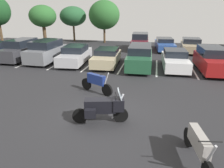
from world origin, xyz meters
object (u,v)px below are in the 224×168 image
(car_far_tan, at_px, (191,45))
(car_champagne, at_px, (107,57))
(car_grey, at_px, (46,51))
(motorcycle_touring, at_px, (103,107))
(motorcycle_second, at_px, (96,82))
(car_silver, at_px, (75,55))
(motorcycle_third, at_px, (198,146))
(car_far_blue, at_px, (165,44))
(car_charcoal, at_px, (21,50))
(car_red, at_px, (212,60))
(car_green, at_px, (140,57))
(car_white, at_px, (175,60))
(car_far_maroon, at_px, (140,42))

(car_far_tan, bearing_deg, car_champagne, -135.97)
(car_grey, bearing_deg, motorcycle_touring, -50.67)
(motorcycle_second, bearing_deg, car_silver, 120.84)
(car_silver, xyz_separation_m, car_far_tan, (10.47, 7.21, -0.01))
(motorcycle_third, distance_m, car_far_blue, 18.50)
(motorcycle_third, height_order, car_charcoal, car_charcoal)
(car_champagne, xyz_separation_m, car_far_blue, (4.87, 7.85, -0.01))
(motorcycle_third, xyz_separation_m, car_far_blue, (-0.43, 18.50, 0.08))
(car_red, xyz_separation_m, car_far_tan, (-0.38, 7.47, -0.16))
(car_grey, height_order, car_green, car_grey)
(motorcycle_second, bearing_deg, car_red, 38.76)
(motorcycle_second, height_order, car_far_blue, car_far_blue)
(motorcycle_third, relative_size, car_silver, 0.46)
(car_white, xyz_separation_m, car_red, (2.61, -0.16, 0.17))
(car_far_blue, bearing_deg, car_silver, -135.10)
(car_white, bearing_deg, car_grey, 179.53)
(motorcycle_third, height_order, car_grey, car_grey)
(car_green, bearing_deg, car_charcoal, 177.54)
(car_silver, bearing_deg, motorcycle_touring, -62.40)
(car_grey, relative_size, car_far_blue, 0.90)
(motorcycle_third, bearing_deg, motorcycle_second, 133.43)
(motorcycle_third, xyz_separation_m, car_green, (-2.60, 10.55, 0.28))
(car_green, xyz_separation_m, car_red, (5.32, 0.01, -0.00))
(car_green, bearing_deg, car_grey, 178.20)
(car_red, bearing_deg, car_far_tan, 92.89)
(motorcycle_second, xyz_separation_m, car_far_tan, (6.85, 13.28, 0.11))
(car_silver, height_order, car_far_tan, car_silver)
(car_green, bearing_deg, car_silver, 177.18)
(car_silver, height_order, car_white, car_silver)
(car_charcoal, height_order, car_silver, car_charcoal)
(car_green, bearing_deg, car_far_maroon, 94.42)
(motorcycle_touring, height_order, car_silver, car_silver)
(motorcycle_third, bearing_deg, car_white, 89.42)
(motorcycle_touring, bearing_deg, car_far_tan, 70.71)
(car_champagne, height_order, car_green, car_green)
(car_white, bearing_deg, motorcycle_second, -127.77)
(car_charcoal, bearing_deg, car_champagne, -2.62)
(car_far_blue, xyz_separation_m, car_far_tan, (2.77, -0.46, 0.04))
(motorcycle_third, distance_m, car_green, 10.87)
(motorcycle_second, bearing_deg, car_green, 71.73)
(car_green, xyz_separation_m, car_white, (2.71, 0.17, -0.17))
(motorcycle_touring, bearing_deg, car_far_blue, 80.07)
(car_far_maroon, bearing_deg, car_far_blue, 3.92)
(motorcycle_second, bearing_deg, car_far_blue, 73.47)
(car_charcoal, height_order, car_green, car_charcoal)
(motorcycle_second, relative_size, car_far_blue, 0.42)
(car_grey, bearing_deg, car_far_maroon, 44.53)
(car_red, bearing_deg, car_white, 176.57)
(car_white, bearing_deg, car_far_tan, 73.03)
(car_champagne, relative_size, car_red, 0.97)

